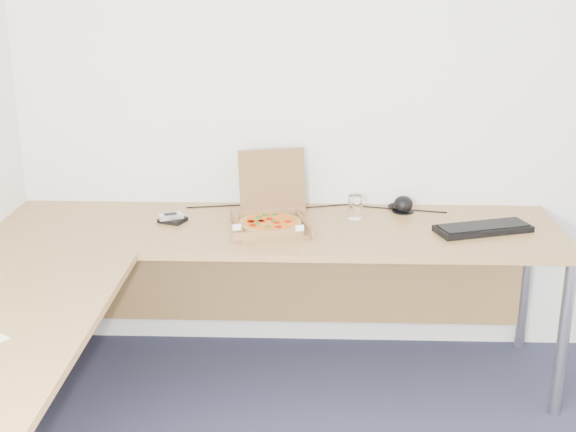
{
  "coord_description": "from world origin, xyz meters",
  "views": [
    {
      "loc": [
        -0.34,
        -1.79,
        1.83
      ],
      "look_at": [
        -0.45,
        1.28,
        0.82
      ],
      "focal_mm": 47.66,
      "sensor_mm": 36.0,
      "label": 1
    }
  ],
  "objects_px": {
    "desk": "(190,268)",
    "drinking_glass": "(355,207)",
    "pizza_box": "(270,219)",
    "wallet": "(173,220)",
    "keyboard": "(483,229)"
  },
  "relations": [
    {
      "from": "desk",
      "to": "drinking_glass",
      "type": "distance_m",
      "value": 0.87
    },
    {
      "from": "desk",
      "to": "pizza_box",
      "type": "relative_size",
      "value": 7.05
    },
    {
      "from": "pizza_box",
      "to": "keyboard",
      "type": "relative_size",
      "value": 0.85
    },
    {
      "from": "desk",
      "to": "drinking_glass",
      "type": "relative_size",
      "value": 23.38
    },
    {
      "from": "keyboard",
      "to": "wallet",
      "type": "xyz_separation_m",
      "value": [
        -1.37,
        0.08,
        -0.0
      ]
    },
    {
      "from": "desk",
      "to": "wallet",
      "type": "bearing_deg",
      "value": 107.73
    },
    {
      "from": "desk",
      "to": "keyboard",
      "type": "xyz_separation_m",
      "value": [
        1.22,
        0.39,
        0.04
      ]
    },
    {
      "from": "keyboard",
      "to": "desk",
      "type": "bearing_deg",
      "value": 179.93
    },
    {
      "from": "drinking_glass",
      "to": "keyboard",
      "type": "bearing_deg",
      "value": -16.57
    },
    {
      "from": "pizza_box",
      "to": "wallet",
      "type": "distance_m",
      "value": 0.45
    },
    {
      "from": "desk",
      "to": "keyboard",
      "type": "height_order",
      "value": "keyboard"
    },
    {
      "from": "wallet",
      "to": "keyboard",
      "type": "bearing_deg",
      "value": 18.23
    },
    {
      "from": "desk",
      "to": "pizza_box",
      "type": "distance_m",
      "value": 0.52
    },
    {
      "from": "desk",
      "to": "pizza_box",
      "type": "height_order",
      "value": "pizza_box"
    },
    {
      "from": "keyboard",
      "to": "wallet",
      "type": "height_order",
      "value": "keyboard"
    }
  ]
}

